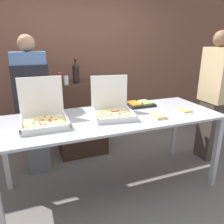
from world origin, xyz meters
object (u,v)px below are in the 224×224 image
Objects in this scene: pizza_box_far_left at (112,109)px; person_server_vest at (33,100)px; soda_bottle at (76,72)px; soda_can_colored at (60,77)px; paper_plate_front_left at (184,110)px; paper_plate_front_right at (158,116)px; veggie_tray at (140,104)px; soda_can_silver at (66,80)px; person_guest_plaid at (213,95)px; pizza_box_near_left at (44,116)px.

person_server_vest is at bearing 149.07° from pizza_box_far_left.
soda_can_colored is (-0.19, 0.23, -0.09)m from soda_bottle.
person_server_vest is (-1.66, 0.85, 0.08)m from paper_plate_front_left.
paper_plate_front_right is 0.60× the size of veggie_tray.
soda_can_silver is at bearing 126.36° from paper_plate_front_right.
person_guest_plaid reaches higher than soda_bottle.
veggie_tray is at bearing -36.09° from soda_can_silver.
soda_can_colored is (-0.83, 1.40, 0.27)m from paper_plate_front_right.
soda_bottle is at bearing -158.38° from person_server_vest.
veggie_tray is 1.36m from person_server_vest.
pizza_box_near_left is 0.66m from person_server_vest.
soda_bottle reaches higher than paper_plate_front_left.
pizza_box_near_left reaches higher than soda_can_silver.
veggie_tray is at bearing 161.02° from person_server_vest.
soda_can_silver is at bearing 65.92° from pizza_box_near_left.
paper_plate_front_left is at bearing 10.95° from paper_plate_front_right.
veggie_tray is at bearing 10.61° from pizza_box_near_left.
paper_plate_front_left is 1.15× the size of paper_plate_front_right.
veggie_tray is at bearing 85.39° from person_guest_plaid.
paper_plate_front_left is 0.55m from veggie_tray.
pizza_box_far_left is at bearing 94.98° from person_guest_plaid.
person_guest_plaid is (1.99, -1.01, -0.23)m from soda_can_colored.
person_server_vest is 0.97× the size of person_guest_plaid.
pizza_box_near_left is (-0.73, 0.02, 0.00)m from pizza_box_far_left.
person_guest_plaid is (1.95, -0.70, -0.23)m from soda_can_silver.
soda_bottle is at bearing 118.75° from paper_plate_front_right.
pizza_box_near_left is at bearing 97.11° from person_server_vest.
pizza_box_far_left reaches higher than soda_can_silver.
person_server_vest reaches higher than paper_plate_front_right.
soda_bottle reaches higher than pizza_box_far_left.
person_guest_plaid reaches higher than soda_can_silver.
soda_can_silver is at bearing 140.04° from paper_plate_front_left.
person_guest_plaid is (0.75, 0.31, 0.04)m from paper_plate_front_left.
paper_plate_front_left is at bearing -46.22° from soda_bottle.
paper_plate_front_left is 1.59m from soda_can_silver.
veggie_tray is (0.03, 0.48, 0.01)m from paper_plate_front_right.
paper_plate_front_right is (-0.40, -0.08, 0.00)m from paper_plate_front_left.
soda_can_silver is at bearing -83.77° from soda_can_colored.
veggie_tray is 1.13m from person_guest_plaid.
pizza_box_near_left is 1.09m from soda_bottle.
soda_can_colored is at bearing 117.46° from pizza_box_far_left.
pizza_box_near_left is at bearing 173.17° from paper_plate_front_left.
person_server_vest reaches higher than soda_can_silver.
person_guest_plaid reaches higher than pizza_box_near_left.
pizza_box_near_left is 0.26× the size of person_server_vest.
pizza_box_near_left reaches higher than paper_plate_front_left.
person_guest_plaid is (1.79, -0.78, -0.32)m from soda_bottle.
pizza_box_far_left is 1.45× the size of veggie_tray.
pizza_box_near_left is at bearing -120.65° from soda_bottle.
pizza_box_near_left is 1.36× the size of veggie_tray.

